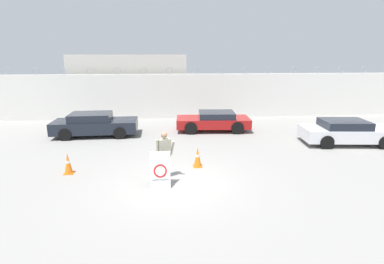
{
  "coord_description": "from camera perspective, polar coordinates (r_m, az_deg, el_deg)",
  "views": [
    {
      "loc": [
        -0.29,
        -9.79,
        4.35
      ],
      "look_at": [
        0.76,
        2.17,
        1.24
      ],
      "focal_mm": 28.0,
      "sensor_mm": 36.0,
      "label": 1
    }
  ],
  "objects": [
    {
      "name": "barricade_sign",
      "position": [
        10.3,
        -6.06,
        -6.97
      ],
      "size": [
        0.71,
        0.81,
        1.19
      ],
      "rotation": [
        0.0,
        0.0,
        0.01
      ],
      "color": "white",
      "rests_on": "ground_plane"
    },
    {
      "name": "parked_car_rear_sedan",
      "position": [
        17.65,
        4.13,
        2.17
      ],
      "size": [
        4.35,
        2.16,
        1.12
      ],
      "rotation": [
        0.0,
        0.0,
        3.08
      ],
      "color": "black",
      "rests_on": "ground_plane"
    },
    {
      "name": "building_block",
      "position": [
        25.05,
        -11.39,
        9.27
      ],
      "size": [
        8.48,
        5.78,
        4.36
      ],
      "color": "beige",
      "rests_on": "ground_plane"
    },
    {
      "name": "traffic_cone_near",
      "position": [
        12.2,
        -22.54,
        -5.56
      ],
      "size": [
        0.34,
        0.34,
        0.8
      ],
      "color": "orange",
      "rests_on": "ground_plane"
    },
    {
      "name": "security_guard",
      "position": [
        10.76,
        -5.26,
        -3.93
      ],
      "size": [
        0.68,
        0.37,
        1.72
      ],
      "rotation": [
        0.0,
        0.0,
        0.39
      ],
      "color": "black",
      "rests_on": "ground_plane"
    },
    {
      "name": "parked_car_far_side",
      "position": [
        16.81,
        27.4,
        0.04
      ],
      "size": [
        4.59,
        2.24,
        1.21
      ],
      "rotation": [
        0.0,
        0.0,
        -0.1
      ],
      "color": "black",
      "rests_on": "ground_plane"
    },
    {
      "name": "traffic_cone_mid",
      "position": [
        11.95,
        1.08,
        -4.81
      ],
      "size": [
        0.35,
        0.35,
        0.8
      ],
      "color": "orange",
      "rests_on": "ground_plane"
    },
    {
      "name": "ground_plane",
      "position": [
        10.72,
        -3.09,
        -9.46
      ],
      "size": [
        90.0,
        90.0,
        0.0
      ],
      "primitive_type": "plane",
      "color": "gray"
    },
    {
      "name": "perimeter_wall",
      "position": [
        21.13,
        -4.23,
        6.83
      ],
      "size": [
        36.0,
        0.3,
        3.52
      ],
      "color": "silver",
      "rests_on": "ground_plane"
    },
    {
      "name": "parked_car_front_coupe",
      "position": [
        17.3,
        -18.06,
        1.41
      ],
      "size": [
        4.54,
        1.99,
        1.27
      ],
      "rotation": [
        0.0,
        0.0,
        0.03
      ],
      "color": "black",
      "rests_on": "ground_plane"
    }
  ]
}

